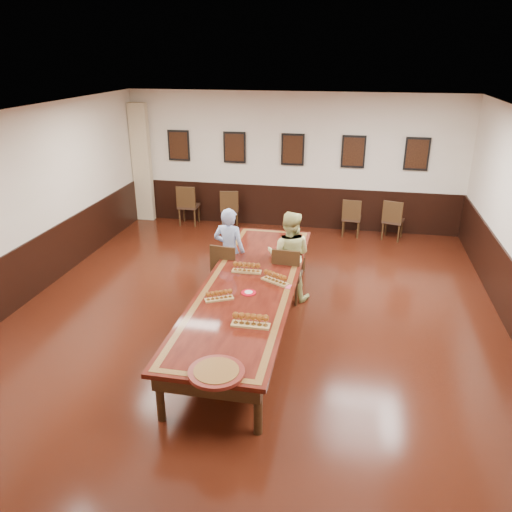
% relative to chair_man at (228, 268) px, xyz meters
% --- Properties ---
extents(floor, '(8.00, 10.00, 0.02)m').
position_rel_chair_man_xyz_m(floor, '(0.62, -1.06, -0.50)').
color(floor, black).
rests_on(floor, ground).
extents(ceiling, '(8.00, 10.00, 0.02)m').
position_rel_chair_man_xyz_m(ceiling, '(0.62, -1.06, 2.72)').
color(ceiling, white).
rests_on(ceiling, floor).
extents(wall_back, '(8.00, 0.02, 3.20)m').
position_rel_chair_man_xyz_m(wall_back, '(0.62, 3.95, 1.11)').
color(wall_back, beige).
rests_on(wall_back, floor).
extents(wall_left, '(0.02, 10.00, 3.20)m').
position_rel_chair_man_xyz_m(wall_left, '(-3.39, -1.06, 1.11)').
color(wall_left, beige).
rests_on(wall_left, floor).
extents(chair_man, '(0.52, 0.56, 0.98)m').
position_rel_chair_man_xyz_m(chair_man, '(0.00, 0.00, 0.00)').
color(chair_man, '#301F15').
rests_on(chair_man, floor).
extents(chair_woman, '(0.49, 0.54, 1.01)m').
position_rel_chair_man_xyz_m(chair_woman, '(1.07, -0.04, 0.02)').
color(chair_woman, '#301F15').
rests_on(chair_woman, floor).
extents(spare_chair_a, '(0.49, 0.53, 1.01)m').
position_rel_chair_man_xyz_m(spare_chair_a, '(-1.90, 3.58, 0.01)').
color(spare_chair_a, '#301F15').
rests_on(spare_chair_a, floor).
extents(spare_chair_b, '(0.53, 0.56, 0.94)m').
position_rel_chair_man_xyz_m(spare_chair_b, '(-0.86, 3.62, -0.02)').
color(spare_chair_b, '#301F15').
rests_on(spare_chair_b, floor).
extents(spare_chair_c, '(0.46, 0.49, 0.90)m').
position_rel_chair_man_xyz_m(spare_chair_c, '(2.10, 3.52, -0.04)').
color(spare_chair_c, '#301F15').
rests_on(spare_chair_c, floor).
extents(spare_chair_d, '(0.55, 0.58, 0.94)m').
position_rel_chair_man_xyz_m(spare_chair_d, '(3.03, 3.47, -0.02)').
color(spare_chair_d, '#301F15').
rests_on(spare_chair_d, floor).
extents(person_man, '(0.61, 0.45, 1.56)m').
position_rel_chair_man_xyz_m(person_man, '(0.01, 0.10, 0.29)').
color(person_man, '#4B6FBB').
rests_on(person_man, floor).
extents(person_woman, '(0.81, 0.64, 1.58)m').
position_rel_chair_man_xyz_m(person_woman, '(1.08, 0.06, 0.30)').
color(person_woman, '#D4D685').
rests_on(person_woman, floor).
extents(pink_phone, '(0.09, 0.15, 0.01)m').
position_rel_chair_man_xyz_m(pink_phone, '(1.22, -1.08, 0.27)').
color(pink_phone, '#E64C6A').
rests_on(pink_phone, conference_table).
extents(curtain, '(0.45, 0.18, 2.90)m').
position_rel_chair_man_xyz_m(curtain, '(-3.13, 3.76, 0.96)').
color(curtain, tan).
rests_on(curtain, floor).
extents(wainscoting, '(8.00, 10.00, 1.00)m').
position_rel_chair_man_xyz_m(wainscoting, '(0.62, -1.06, 0.01)').
color(wainscoting, black).
rests_on(wainscoting, floor).
extents(conference_table, '(1.40, 5.00, 0.76)m').
position_rel_chair_man_xyz_m(conference_table, '(0.62, -1.06, 0.12)').
color(conference_table, black).
rests_on(conference_table, floor).
extents(posters, '(6.14, 0.04, 0.74)m').
position_rel_chair_man_xyz_m(posters, '(0.62, 3.88, 1.41)').
color(posters, black).
rests_on(posters, wall_back).
extents(flight_a, '(0.47, 0.15, 0.18)m').
position_rel_chair_man_xyz_m(flight_a, '(0.49, -0.67, 0.34)').
color(flight_a, olive).
rests_on(flight_a, conference_table).
extents(flight_b, '(0.46, 0.35, 0.17)m').
position_rel_chair_man_xyz_m(flight_b, '(1.00, -0.96, 0.34)').
color(flight_b, olive).
rests_on(flight_b, conference_table).
extents(flight_c, '(0.42, 0.30, 0.15)m').
position_rel_chair_man_xyz_m(flight_c, '(0.31, -1.68, 0.33)').
color(flight_c, olive).
rests_on(flight_c, conference_table).
extents(flight_d, '(0.50, 0.15, 0.19)m').
position_rel_chair_man_xyz_m(flight_d, '(0.90, -2.31, 0.35)').
color(flight_d, olive).
rests_on(flight_d, conference_table).
extents(red_plate_grp, '(0.22, 0.22, 0.03)m').
position_rel_chair_man_xyz_m(red_plate_grp, '(0.68, -1.40, 0.27)').
color(red_plate_grp, red).
rests_on(red_plate_grp, conference_table).
extents(carved_platter, '(0.76, 0.76, 0.05)m').
position_rel_chair_man_xyz_m(carved_platter, '(0.74, -3.39, 0.28)').
color(carved_platter, '#511410').
rests_on(carved_platter, conference_table).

